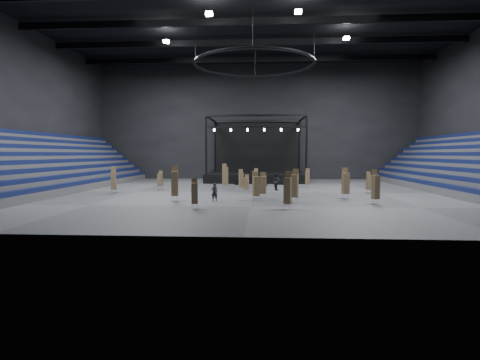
# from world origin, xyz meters

# --- Properties ---
(floor) EXTENTS (50.00, 50.00, 0.00)m
(floor) POSITION_xyz_m (0.00, 0.00, 0.00)
(floor) COLOR #4A4A4D
(floor) RESTS_ON ground
(ceiling) EXTENTS (50.00, 42.00, 0.20)m
(ceiling) POSITION_xyz_m (0.00, 0.00, 18.00)
(ceiling) COLOR black
(ceiling) RESTS_ON wall_back
(wall_back) EXTENTS (50.00, 0.20, 18.00)m
(wall_back) POSITION_xyz_m (0.00, 21.00, 9.00)
(wall_back) COLOR black
(wall_back) RESTS_ON ground
(wall_front) EXTENTS (50.00, 0.20, 18.00)m
(wall_front) POSITION_xyz_m (0.00, -21.00, 9.00)
(wall_front) COLOR black
(wall_front) RESTS_ON ground
(wall_left) EXTENTS (0.20, 42.00, 18.00)m
(wall_left) POSITION_xyz_m (-25.00, 0.00, 9.00)
(wall_left) COLOR black
(wall_left) RESTS_ON ground
(bleachers_left) EXTENTS (7.20, 40.00, 6.40)m
(bleachers_left) POSITION_xyz_m (-22.94, 0.00, 1.73)
(bleachers_left) COLOR #4C4C4E
(bleachers_left) RESTS_ON floor
(stage) EXTENTS (14.00, 10.00, 9.20)m
(stage) POSITION_xyz_m (0.00, 16.24, 1.45)
(stage) COLOR black
(stage) RESTS_ON floor
(truss_ring) EXTENTS (12.30, 12.30, 5.15)m
(truss_ring) POSITION_xyz_m (-0.00, 0.00, 13.00)
(truss_ring) COLOR black
(truss_ring) RESTS_ON ceiling
(roof_girders) EXTENTS (49.00, 30.35, 0.70)m
(roof_girders) POSITION_xyz_m (0.00, -0.00, 17.20)
(roof_girders) COLOR black
(roof_girders) RESTS_ON ceiling
(floodlights) EXTENTS (28.60, 16.60, 0.25)m
(floodlights) POSITION_xyz_m (0.00, -4.00, 16.60)
(floodlights) COLOR white
(floodlights) RESTS_ON roof_girders
(flight_case_left) EXTENTS (1.28, 0.69, 0.84)m
(flight_case_left) POSITION_xyz_m (-2.06, 9.26, 0.42)
(flight_case_left) COLOR black
(flight_case_left) RESTS_ON floor
(flight_case_mid) EXTENTS (1.06, 0.58, 0.69)m
(flight_case_mid) POSITION_xyz_m (0.95, 8.04, 0.34)
(flight_case_mid) COLOR black
(flight_case_mid) RESTS_ON floor
(flight_case_right) EXTENTS (1.23, 0.76, 0.77)m
(flight_case_right) POSITION_xyz_m (3.12, 9.70, 0.38)
(flight_case_right) COLOR black
(flight_case_right) RESTS_ON floor
(chair_stack_0) EXTENTS (0.57, 0.57, 2.24)m
(chair_stack_0) POSITION_xyz_m (6.23, 6.21, 1.18)
(chair_stack_0) COLOR silver
(chair_stack_0) RESTS_ON floor
(chair_stack_1) EXTENTS (0.48, 0.48, 2.19)m
(chair_stack_1) POSITION_xyz_m (11.59, -0.27, 1.13)
(chair_stack_1) COLOR silver
(chair_stack_1) RESTS_ON floor
(chair_stack_2) EXTENTS (0.66, 0.66, 2.75)m
(chair_stack_2) POSITION_xyz_m (3.52, -7.97, 1.41)
(chair_stack_2) COLOR silver
(chair_stack_2) RESTS_ON floor
(chair_stack_3) EXTENTS (0.55, 0.55, 2.35)m
(chair_stack_3) POSITION_xyz_m (-1.37, 0.91, 1.21)
(chair_stack_3) COLOR silver
(chair_stack_3) RESTS_ON floor
(chair_stack_4) EXTENTS (0.54, 0.54, 2.12)m
(chair_stack_4) POSITION_xyz_m (-10.38, 1.95, 1.13)
(chair_stack_4) COLOR silver
(chair_stack_4) RESTS_ON floor
(chair_stack_5) EXTENTS (0.61, 0.61, 2.76)m
(chair_stack_5) POSITION_xyz_m (9.82, -8.48, 1.40)
(chair_stack_5) COLOR silver
(chair_stack_5) RESTS_ON floor
(chair_stack_6) EXTENTS (0.64, 0.64, 2.74)m
(chair_stack_6) POSITION_xyz_m (8.21, -5.13, 1.42)
(chair_stack_6) COLOR silver
(chair_stack_6) RESTS_ON floor
(chair_stack_7) EXTENTS (0.67, 0.67, 2.86)m
(chair_stack_7) POSITION_xyz_m (-3.37, 3.54, 1.46)
(chair_stack_7) COLOR silver
(chair_stack_7) RESTS_ON floor
(chair_stack_8) EXTENTS (0.69, 0.69, 2.27)m
(chair_stack_8) POSITION_xyz_m (0.05, 5.15, 1.21)
(chair_stack_8) COLOR silver
(chair_stack_8) RESTS_ON floor
(chair_stack_9) EXTENTS (0.62, 0.62, 3.01)m
(chair_stack_9) POSITION_xyz_m (-6.46, -7.64, 1.53)
(chair_stack_9) COLOR silver
(chair_stack_9) RESTS_ON floor
(chair_stack_10) EXTENTS (0.53, 0.53, 2.24)m
(chair_stack_10) POSITION_xyz_m (-3.99, -11.99, 1.16)
(chair_stack_10) COLOR silver
(chair_stack_10) RESTS_ON floor
(chair_stack_11) EXTENTS (0.61, 0.61, 2.74)m
(chair_stack_11) POSITION_xyz_m (2.68, -11.84, 1.39)
(chair_stack_11) COLOR silver
(chair_stack_11) RESTS_ON floor
(chair_stack_12) EXTENTS (0.58, 0.58, 2.35)m
(chair_stack_12) POSITION_xyz_m (0.94, -5.49, 1.25)
(chair_stack_12) COLOR silver
(chair_stack_12) RESTS_ON floor
(chair_stack_13) EXTENTS (0.57, 0.57, 2.72)m
(chair_stack_13) POSITION_xyz_m (-14.00, -2.02, 1.38)
(chair_stack_13) COLOR silver
(chair_stack_13) RESTS_ON floor
(chair_stack_14) EXTENTS (0.63, 0.63, 2.47)m
(chair_stack_14) POSITION_xyz_m (0.33, -7.10, 1.28)
(chair_stack_14) COLOR silver
(chair_stack_14) RESTS_ON floor
(chair_stack_15) EXTENTS (0.50, 0.50, 2.38)m
(chair_stack_15) POSITION_xyz_m (-3.54, 6.80, 1.25)
(chair_stack_15) COLOR silver
(chair_stack_15) RESTS_ON floor
(chair_stack_16) EXTENTS (0.50, 0.50, 1.90)m
(chair_stack_16) POSITION_xyz_m (-0.72, -0.96, 1.01)
(chair_stack_16) COLOR silver
(chair_stack_16) RESTS_ON floor
(man_center) EXTENTS (0.66, 0.57, 1.54)m
(man_center) POSITION_xyz_m (-3.11, -7.65, 0.77)
(man_center) COLOR black
(man_center) RESTS_ON floor
(crew_member) EXTENTS (1.01, 1.12, 1.91)m
(crew_member) POSITION_xyz_m (2.46, 2.25, 0.95)
(crew_member) COLOR black
(crew_member) RESTS_ON floor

